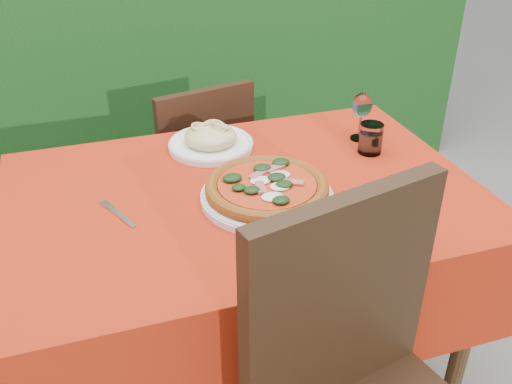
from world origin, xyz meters
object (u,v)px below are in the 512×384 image
object	(u,v)px
pizza_plate	(267,190)
pasta_plate	(211,140)
chair_far	(198,169)
water_glass	(371,140)
wine_glass	(362,107)
fork	(121,216)

from	to	relation	value
pizza_plate	pasta_plate	xyz separation A→B (m)	(-0.06, 0.34, -0.00)
chair_far	pizza_plate	world-z (taller)	chair_far
water_glass	wine_glass	distance (m)	0.12
wine_glass	water_glass	bearing A→B (deg)	-98.45
pizza_plate	water_glass	bearing A→B (deg)	22.96
pizza_plate	water_glass	xyz separation A→B (m)	(0.39, 0.16, 0.01)
pizza_plate	water_glass	size ratio (longest dim) A/B	3.96
fork	wine_glass	bearing A→B (deg)	-7.43
pasta_plate	wine_glass	bearing A→B (deg)	-10.39
water_glass	fork	world-z (taller)	water_glass
water_glass	wine_glass	size ratio (longest dim) A/B	0.60
chair_far	wine_glass	distance (m)	0.73
chair_far	water_glass	bearing A→B (deg)	114.50
chair_far	water_glass	distance (m)	0.76
water_glass	pasta_plate	bearing A→B (deg)	158.02
wine_glass	pasta_plate	bearing A→B (deg)	169.61
pizza_plate	fork	bearing A→B (deg)	174.28
fork	chair_far	bearing A→B (deg)	39.77
water_glass	wine_glass	world-z (taller)	wine_glass
chair_far	pizza_plate	xyz separation A→B (m)	(0.03, -0.72, 0.30)
chair_far	pizza_plate	bearing A→B (deg)	80.02
chair_far	water_glass	xyz separation A→B (m)	(0.42, -0.55, 0.31)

